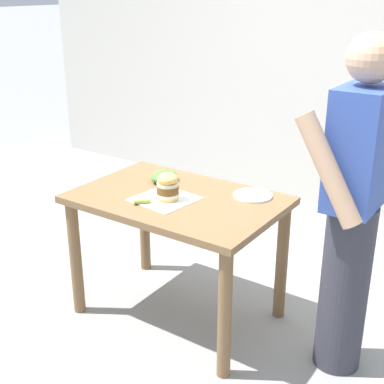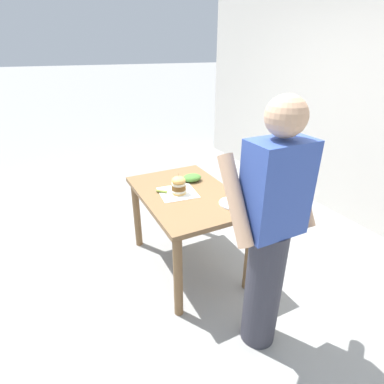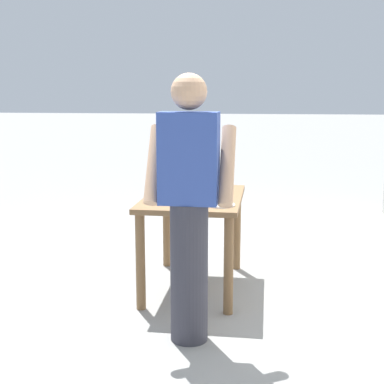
% 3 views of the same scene
% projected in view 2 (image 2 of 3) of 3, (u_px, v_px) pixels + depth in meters
% --- Properties ---
extents(ground_plane, '(80.00, 80.00, 0.00)m').
position_uv_depth(ground_plane, '(187.00, 263.00, 2.91)').
color(ground_plane, gray).
extents(patio_table, '(0.76, 1.15, 0.76)m').
position_uv_depth(patio_table, '(187.00, 206.00, 2.64)').
color(patio_table, brown).
rests_on(patio_table, ground).
extents(serving_paper, '(0.34, 0.34, 0.00)m').
position_uv_depth(serving_paper, '(178.00, 193.00, 2.58)').
color(serving_paper, white).
rests_on(serving_paper, patio_table).
extents(sandwich, '(0.13, 0.13, 0.19)m').
position_uv_depth(sandwich, '(179.00, 185.00, 2.53)').
color(sandwich, '#E5B25B').
rests_on(sandwich, serving_paper).
extents(pickle_spear, '(0.08, 0.08, 0.02)m').
position_uv_depth(pickle_spear, '(162.00, 191.00, 2.57)').
color(pickle_spear, '#8EA83D').
rests_on(pickle_spear, serving_paper).
extents(side_plate_with_forks, '(0.22, 0.22, 0.02)m').
position_uv_depth(side_plate_with_forks, '(233.00, 203.00, 2.39)').
color(side_plate_with_forks, white).
rests_on(side_plate_with_forks, patio_table).
extents(side_salad, '(0.18, 0.14, 0.07)m').
position_uv_depth(side_salad, '(192.00, 178.00, 2.80)').
color(side_salad, '#477F33').
rests_on(side_salad, patio_table).
extents(diner_across_table, '(0.55, 0.35, 1.69)m').
position_uv_depth(diner_across_table, '(270.00, 233.00, 1.80)').
color(diner_across_table, '#33333D').
rests_on(diner_across_table, ground).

